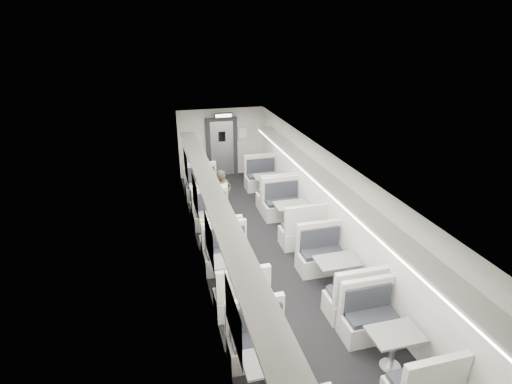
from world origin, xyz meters
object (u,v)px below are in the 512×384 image
booth_left_b (216,227)px  exit_sign (223,115)px  passenger (223,195)px  booth_right_d (393,350)px  booth_right_b (291,217)px  booth_right_a (268,187)px  vestibule_door (222,147)px  booth_left_d (271,377)px  booth_left_c (233,274)px  booth_left_a (205,196)px  booth_right_c (336,275)px

booth_left_b → exit_sign: exit_sign is taller
passenger → exit_sign: 3.43m
booth_right_d → booth_right_b: bearing=90.0°
booth_right_a → vestibule_door: (-1.00, 2.38, 0.66)m
booth_left_d → exit_sign: 9.12m
booth_left_c → booth_left_a: bearing=90.0°
booth_left_b → booth_right_c: bearing=-53.7°
booth_left_b → passenger: size_ratio=1.35×
booth_left_a → booth_left_b: size_ratio=1.05×
booth_right_c → booth_right_d: size_ratio=1.04×
vestibule_door → exit_sign: size_ratio=3.39×
booth_left_c → vestibule_door: vestibule_door is taller
passenger → exit_sign: exit_sign is taller
booth_left_b → booth_left_d: size_ratio=0.98×
booth_left_c → booth_right_d: 3.32m
booth_left_d → booth_right_c: size_ratio=0.96×
booth_left_d → exit_sign: exit_sign is taller
booth_left_c → booth_right_c: 2.08m
booth_left_a → booth_left_c: 4.09m
booth_right_a → booth_right_b: bearing=-90.0°
booth_left_a → passenger: passenger is taller
booth_left_d → booth_right_d: size_ratio=1.00×
booth_left_b → booth_right_c: size_ratio=0.94×
booth_left_a → booth_left_c: bearing=-90.0°
booth_left_a → booth_left_d: booth_left_a is taller
vestibule_door → booth_right_c: bearing=-82.2°
booth_left_b → booth_left_c: bearing=-90.0°
booth_right_b → booth_right_d: booth_right_b is taller
booth_left_b → booth_right_b: (2.00, -0.03, 0.04)m
exit_sign → booth_right_a: bearing=-62.1°
booth_left_c → booth_right_d: bearing=-53.0°
booth_left_a → vestibule_door: size_ratio=0.97×
booth_left_c → booth_left_d: size_ratio=1.02×
booth_right_b → exit_sign: size_ratio=3.47×
booth_right_b → vestibule_door: bearing=102.3°
booth_right_b → booth_right_a: bearing=90.0°
passenger → exit_sign: (0.62, 2.99, 1.56)m
booth_left_a → passenger: 1.03m
booth_right_a → passenger: (-1.62, -1.10, 0.34)m
vestibule_door → booth_left_d: bearing=-96.1°
booth_right_b → booth_right_c: bearing=-90.0°
booth_left_c → exit_sign: exit_sign is taller
booth_right_a → booth_right_d: 6.95m
booth_right_c → passenger: 4.14m
booth_left_b → booth_left_a: bearing=90.0°
booth_right_d → vestibule_door: bearing=96.1°
booth_left_b → vestibule_door: vestibule_door is taller
booth_left_c → booth_right_a: bearing=65.1°
booth_right_a → booth_right_b: 2.20m
passenger → exit_sign: bearing=55.4°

